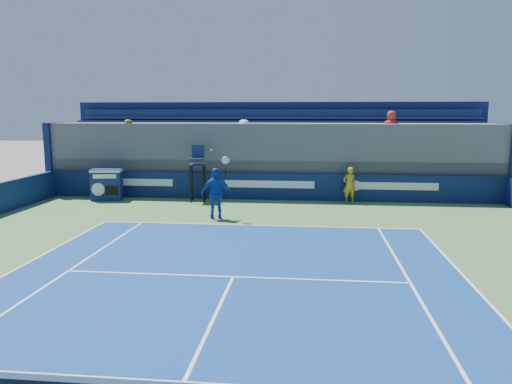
# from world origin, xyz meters

# --- Properties ---
(ball_person) EXTENTS (0.65, 0.52, 1.56)m
(ball_person) POSITION_xyz_m (3.49, 16.65, 0.79)
(ball_person) COLOR gold
(ball_person) RESTS_ON apron
(back_hoarding) EXTENTS (20.40, 0.21, 1.20)m
(back_hoarding) POSITION_xyz_m (0.00, 17.10, 0.60)
(back_hoarding) COLOR #0C1A44
(back_hoarding) RESTS_ON ground
(match_clock) EXTENTS (1.42, 0.92, 1.40)m
(match_clock) POSITION_xyz_m (-7.18, 16.21, 0.74)
(match_clock) COLOR navy
(match_clock) RESTS_ON ground
(umpire_chair) EXTENTS (0.76, 0.76, 2.48)m
(umpire_chair) POSITION_xyz_m (-3.08, 16.33, 1.53)
(umpire_chair) COLOR black
(umpire_chair) RESTS_ON ground
(tennis_player) EXTENTS (1.18, 0.70, 2.57)m
(tennis_player) POSITION_xyz_m (-1.61, 12.86, 0.96)
(tennis_player) COLOR #1445A8
(tennis_player) RESTS_ON apron
(stadium_seating) EXTENTS (21.00, 4.05, 4.40)m
(stadium_seating) POSITION_xyz_m (-0.01, 19.15, 1.84)
(stadium_seating) COLOR #535358
(stadium_seating) RESTS_ON ground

